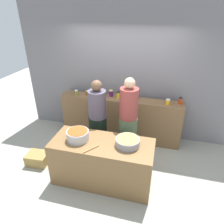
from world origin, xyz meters
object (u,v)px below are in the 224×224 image
(cooking_pot_left, at_px, (78,135))
(cook_in_cap, at_px, (128,125))
(preserve_jar_7, at_px, (168,102))
(bread_crate, at_px, (38,158))
(preserve_jar_8, at_px, (180,101))
(preserve_jar_0, at_px, (77,93))
(preserve_jar_4, at_px, (118,95))
(preserve_jar_3, at_px, (111,93))
(preserve_jar_1, at_px, (87,93))
(cook_with_tongs, at_px, (98,123))
(preserve_jar_2, at_px, (100,93))
(wooden_spoon, at_px, (91,149))
(cooking_pot_center, at_px, (128,142))
(preserve_jar_5, at_px, (131,97))

(cooking_pot_left, height_order, cook_in_cap, cook_in_cap)
(preserve_jar_7, xyz_separation_m, bread_crate, (-2.37, -1.26, -0.95))
(preserve_jar_8, distance_m, cooking_pot_left, 2.21)
(preserve_jar_0, xyz_separation_m, cook_in_cap, (1.31, -0.65, -0.28))
(preserve_jar_4, relative_size, cooking_pot_left, 0.39)
(preserve_jar_3, distance_m, bread_crate, 2.03)
(preserve_jar_4, xyz_separation_m, bread_crate, (-1.31, -1.32, -0.97))
(preserve_jar_1, xyz_separation_m, preserve_jar_8, (2.02, 0.04, 0.02))
(preserve_jar_3, relative_size, cook_with_tongs, 0.09)
(bread_crate, bearing_deg, preserve_jar_2, 55.43)
(preserve_jar_8, relative_size, wooden_spoon, 0.48)
(preserve_jar_7, height_order, cook_with_tongs, cook_with_tongs)
(preserve_jar_4, xyz_separation_m, cooking_pot_center, (0.48, -1.37, -0.21))
(preserve_jar_3, bearing_deg, preserve_jar_4, -16.05)
(cooking_pot_center, bearing_deg, preserve_jar_5, 97.83)
(preserve_jar_2, bearing_deg, preserve_jar_8, 1.15)
(preserve_jar_4, relative_size, cook_in_cap, 0.08)
(preserve_jar_2, relative_size, preserve_jar_3, 0.96)
(cooking_pot_center, xyz_separation_m, cook_in_cap, (-0.11, 0.65, -0.09))
(preserve_jar_0, height_order, cooking_pot_center, preserve_jar_0)
(preserve_jar_4, xyz_separation_m, preserve_jar_7, (1.06, -0.06, -0.02))
(cook_in_cap, bearing_deg, preserve_jar_1, 146.62)
(preserve_jar_3, xyz_separation_m, bread_crate, (-1.14, -1.37, -0.97))
(preserve_jar_0, distance_m, cook_with_tongs, 1.01)
(preserve_jar_7, height_order, cook_in_cap, cook_in_cap)
(preserve_jar_4, relative_size, cooking_pot_center, 0.37)
(bread_crate, bearing_deg, cook_in_cap, 19.75)
(cooking_pot_center, distance_m, bread_crate, 1.95)
(preserve_jar_4, height_order, preserve_jar_5, preserve_jar_4)
(wooden_spoon, height_order, cook_with_tongs, cook_with_tongs)
(cooking_pot_left, height_order, cooking_pot_center, cooking_pot_left)
(cooking_pot_left, relative_size, wooden_spoon, 1.26)
(preserve_jar_7, relative_size, cook_with_tongs, 0.07)
(preserve_jar_7, bearing_deg, bread_crate, -152.05)
(cooking_pot_center, bearing_deg, preserve_jar_8, 59.45)
(preserve_jar_0, xyz_separation_m, preserve_jar_1, (0.24, 0.06, -0.01))
(preserve_jar_2, relative_size, bread_crate, 0.35)
(preserve_jar_5, bearing_deg, wooden_spoon, -102.05)
(preserve_jar_3, relative_size, preserve_jar_7, 1.30)
(preserve_jar_1, relative_size, preserve_jar_2, 0.73)
(preserve_jar_1, distance_m, preserve_jar_4, 0.71)
(preserve_jar_7, bearing_deg, preserve_jar_5, 176.73)
(preserve_jar_4, height_order, cook_in_cap, cook_in_cap)
(cook_in_cap, bearing_deg, preserve_jar_0, 153.71)
(preserve_jar_4, bearing_deg, bread_crate, -134.82)
(preserve_jar_0, xyz_separation_m, cooking_pot_center, (1.43, -1.30, -0.20))
(preserve_jar_1, height_order, preserve_jar_2, preserve_jar_2)
(preserve_jar_3, relative_size, preserve_jar_4, 1.02)
(preserve_jar_0, relative_size, cook_with_tongs, 0.07)
(cooking_pot_left, bearing_deg, preserve_jar_2, 92.28)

